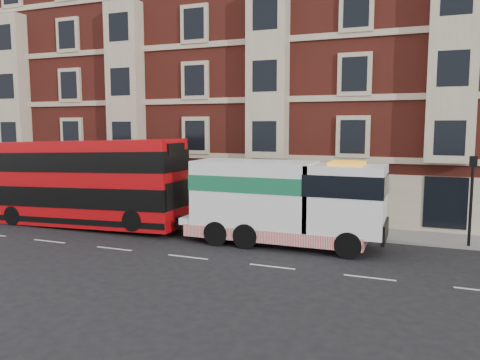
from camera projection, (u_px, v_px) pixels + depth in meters
name	position (u px, v px, depth m)	size (l,w,h in m)	color
ground	(188.00, 257.00, 21.19)	(120.00, 120.00, 0.00)	black
sidewalk	(246.00, 223.00, 28.13)	(90.00, 3.00, 0.15)	slate
victorian_terrace	(289.00, 68.00, 33.73)	(45.00, 12.00, 20.40)	maroon
lamp_post_west	(147.00, 179.00, 28.78)	(0.35, 0.15, 4.35)	black
lamp_post_east	(471.00, 194.00, 22.30)	(0.35, 0.15, 4.35)	black
double_decker_bus	(83.00, 181.00, 27.41)	(12.49, 2.87, 5.06)	red
tow_truck	(281.00, 201.00, 23.13)	(10.01, 2.96, 4.17)	white
box_van	(24.00, 198.00, 31.02)	(4.54, 2.12, 2.31)	silver
pedestrian	(101.00, 199.00, 32.00)	(0.57, 0.37, 1.55)	#1B2636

